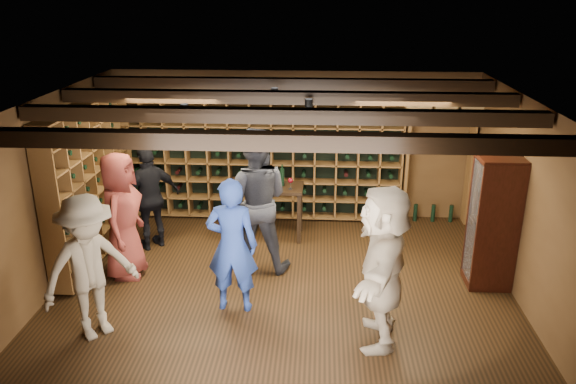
# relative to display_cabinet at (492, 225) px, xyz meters

# --- Properties ---
(ground) EXTENTS (6.00, 6.00, 0.00)m
(ground) POSITION_rel_display_cabinet_xyz_m (-2.71, -0.20, -0.86)
(ground) COLOR black
(ground) RESTS_ON ground
(room_shell) EXTENTS (6.00, 6.00, 6.00)m
(room_shell) POSITION_rel_display_cabinet_xyz_m (-2.71, -0.15, 1.56)
(room_shell) COLOR brown
(room_shell) RESTS_ON ground
(wine_rack_back) EXTENTS (4.65, 0.30, 2.20)m
(wine_rack_back) POSITION_rel_display_cabinet_xyz_m (-3.24, 2.13, 0.29)
(wine_rack_back) COLOR brown
(wine_rack_back) RESTS_ON ground
(wine_rack_left) EXTENTS (0.30, 2.65, 2.20)m
(wine_rack_left) POSITION_rel_display_cabinet_xyz_m (-5.54, 0.62, 0.29)
(wine_rack_left) COLOR brown
(wine_rack_left) RESTS_ON ground
(crate_shelf) EXTENTS (1.20, 0.32, 2.07)m
(crate_shelf) POSITION_rel_display_cabinet_xyz_m (-0.31, 2.12, 0.71)
(crate_shelf) COLOR brown
(crate_shelf) RESTS_ON ground
(display_cabinet) EXTENTS (0.55, 0.50, 1.75)m
(display_cabinet) POSITION_rel_display_cabinet_xyz_m (0.00, 0.00, 0.00)
(display_cabinet) COLOR black
(display_cabinet) RESTS_ON ground
(man_blue_shirt) EXTENTS (0.63, 0.42, 1.71)m
(man_blue_shirt) POSITION_rel_display_cabinet_xyz_m (-3.29, -0.80, -0.00)
(man_blue_shirt) COLOR navy
(man_blue_shirt) RESTS_ON ground
(man_grey_suit) EXTENTS (0.99, 0.78, 2.04)m
(man_grey_suit) POSITION_rel_display_cabinet_xyz_m (-3.14, 0.28, 0.16)
(man_grey_suit) COLOR black
(man_grey_suit) RESTS_ON ground
(guest_red_floral) EXTENTS (0.56, 0.86, 1.76)m
(guest_red_floral) POSITION_rel_display_cabinet_xyz_m (-4.90, -0.03, 0.02)
(guest_red_floral) COLOR maroon
(guest_red_floral) RESTS_ON ground
(guest_woman_black) EXTENTS (0.95, 0.92, 1.60)m
(guest_woman_black) POSITION_rel_display_cabinet_xyz_m (-4.79, 0.87, -0.06)
(guest_woman_black) COLOR black
(guest_woman_black) RESTS_ON ground
(guest_khaki) EXTENTS (1.22, 1.23, 1.70)m
(guest_khaki) POSITION_rel_display_cabinet_xyz_m (-4.78, -1.46, -0.00)
(guest_khaki) COLOR #817259
(guest_khaki) RESTS_ON ground
(guest_beige) EXTENTS (0.74, 1.77, 1.86)m
(guest_beige) POSITION_rel_display_cabinet_xyz_m (-1.56, -1.37, 0.07)
(guest_beige) COLOR tan
(guest_beige) RESTS_ON ground
(tasting_table) EXTENTS (1.14, 0.58, 1.13)m
(tasting_table) POSITION_rel_display_cabinet_xyz_m (-3.08, 1.36, -0.10)
(tasting_table) COLOR black
(tasting_table) RESTS_ON ground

